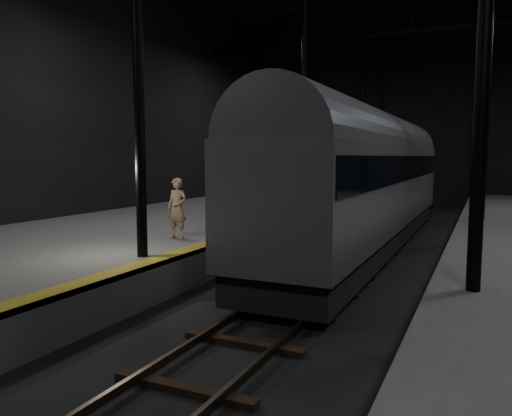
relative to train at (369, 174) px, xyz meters
The scene contains 6 objects.
ground 5.31m from the train, 90.00° to the right, with size 44.00×44.00×0.00m, color black.
platform_left 9.05m from the train, 149.07° to the right, with size 9.00×43.80×1.00m, color #545451.
tactile_strip 5.84m from the train, 125.88° to the right, with size 0.50×43.80×0.01m, color olive.
track 5.27m from the train, 90.00° to the right, with size 2.40×43.00×0.24m.
train is the anchor object (origin of this frame).
woman 7.43m from the train, 128.23° to the right, with size 0.67×0.44×1.84m, color tan.
Camera 1 is at (3.95, -13.96, 3.49)m, focal length 35.00 mm.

